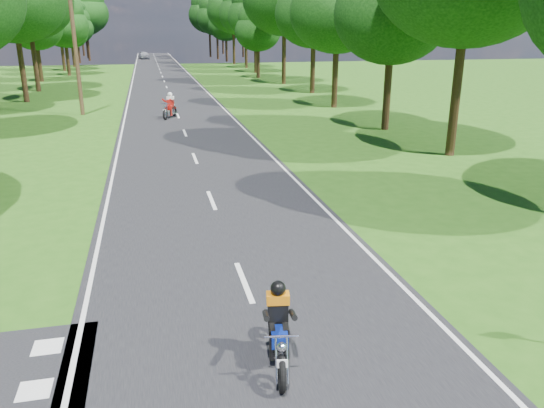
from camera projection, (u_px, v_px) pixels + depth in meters
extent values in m
plane|color=#255212|center=(263.00, 331.00, 9.82)|extent=(160.00, 160.00, 0.00)
cube|color=black|center=(164.00, 81.00, 56.06)|extent=(7.00, 140.00, 0.02)
cube|color=silver|center=(244.00, 282.00, 11.66)|extent=(0.12, 2.00, 0.01)
cube|color=silver|center=(212.00, 200.00, 17.21)|extent=(0.12, 2.00, 0.01)
cube|color=silver|center=(195.00, 158.00, 22.76)|extent=(0.12, 2.00, 0.01)
cube|color=silver|center=(185.00, 133.00, 28.31)|extent=(0.12, 2.00, 0.01)
cube|color=silver|center=(178.00, 116.00, 33.86)|extent=(0.12, 2.00, 0.01)
cube|color=silver|center=(173.00, 103.00, 39.40)|extent=(0.12, 2.00, 0.01)
cube|color=silver|center=(169.00, 94.00, 44.95)|extent=(0.12, 2.00, 0.01)
cube|color=silver|center=(167.00, 87.00, 50.50)|extent=(0.12, 2.00, 0.01)
cube|color=silver|center=(164.00, 81.00, 56.05)|extent=(0.12, 2.00, 0.01)
cube|color=silver|center=(162.00, 77.00, 61.60)|extent=(0.12, 2.00, 0.01)
cube|color=silver|center=(161.00, 73.00, 67.15)|extent=(0.12, 2.00, 0.01)
cube|color=silver|center=(160.00, 69.00, 72.70)|extent=(0.12, 2.00, 0.01)
cube|color=silver|center=(158.00, 66.00, 78.25)|extent=(0.12, 2.00, 0.01)
cube|color=silver|center=(157.00, 64.00, 83.80)|extent=(0.12, 2.00, 0.01)
cube|color=silver|center=(157.00, 62.00, 89.35)|extent=(0.12, 2.00, 0.01)
cube|color=silver|center=(156.00, 60.00, 94.90)|extent=(0.12, 2.00, 0.01)
cube|color=silver|center=(155.00, 58.00, 100.44)|extent=(0.12, 2.00, 0.01)
cube|color=silver|center=(154.00, 56.00, 105.99)|extent=(0.12, 2.00, 0.01)
cube|color=silver|center=(154.00, 55.00, 111.54)|extent=(0.12, 2.00, 0.01)
cube|color=silver|center=(153.00, 54.00, 117.09)|extent=(0.12, 2.00, 0.01)
cube|color=silver|center=(132.00, 82.00, 55.35)|extent=(0.10, 140.00, 0.01)
cube|color=silver|center=(196.00, 81.00, 56.76)|extent=(0.10, 140.00, 0.01)
cube|color=silver|center=(35.00, 390.00, 8.17)|extent=(0.50, 0.50, 0.01)
cube|color=silver|center=(48.00, 347.00, 9.28)|extent=(0.50, 0.50, 0.01)
cylinder|color=black|center=(23.00, 73.00, 39.75)|extent=(0.40, 0.40, 4.32)
cylinder|color=black|center=(35.00, 66.00, 46.58)|extent=(0.40, 0.40, 4.40)
ellipsoid|color=black|center=(26.00, 0.00, 44.87)|extent=(7.71, 7.71, 6.55)
cylinder|color=black|center=(40.00, 66.00, 55.43)|extent=(0.40, 0.40, 3.20)
ellipsoid|color=black|center=(35.00, 26.00, 54.19)|extent=(5.60, 5.60, 4.76)
ellipsoid|color=black|center=(32.00, 10.00, 53.70)|extent=(4.80, 4.80, 4.08)
cylinder|color=black|center=(68.00, 62.00, 62.65)|extent=(0.40, 0.40, 3.22)
ellipsoid|color=black|center=(64.00, 26.00, 61.40)|extent=(5.64, 5.64, 4.79)
ellipsoid|color=black|center=(62.00, 12.00, 60.91)|extent=(4.83, 4.83, 4.11)
cylinder|color=black|center=(63.00, 57.00, 69.44)|extent=(0.40, 0.40, 3.61)
ellipsoid|color=black|center=(59.00, 21.00, 68.04)|extent=(6.31, 6.31, 5.37)
ellipsoid|color=black|center=(57.00, 6.00, 67.48)|extent=(5.41, 5.41, 4.60)
cylinder|color=black|center=(74.00, 57.00, 76.90)|extent=(0.40, 0.40, 2.67)
ellipsoid|color=black|center=(71.00, 34.00, 75.86)|extent=(4.67, 4.67, 3.97)
ellipsoid|color=black|center=(70.00, 24.00, 75.45)|extent=(4.00, 4.00, 3.40)
ellipsoid|color=black|center=(69.00, 15.00, 75.04)|extent=(3.00, 3.00, 2.55)
cylinder|color=black|center=(79.00, 53.00, 85.25)|extent=(0.40, 0.40, 3.09)
ellipsoid|color=black|center=(76.00, 28.00, 84.05)|extent=(5.40, 5.40, 4.59)
ellipsoid|color=black|center=(75.00, 18.00, 83.58)|extent=(4.63, 4.63, 3.93)
ellipsoid|color=black|center=(74.00, 8.00, 83.11)|extent=(3.47, 3.47, 2.95)
cylinder|color=black|center=(88.00, 47.00, 91.26)|extent=(0.40, 0.40, 4.48)
ellipsoid|color=black|center=(85.00, 13.00, 89.52)|extent=(7.84, 7.84, 6.66)
ellipsoid|color=black|center=(83.00, 0.00, 88.84)|extent=(6.72, 6.72, 5.71)
cylinder|color=black|center=(87.00, 47.00, 99.40)|extent=(0.40, 0.40, 4.09)
ellipsoid|color=black|center=(84.00, 19.00, 97.81)|extent=(7.16, 7.16, 6.09)
ellipsoid|color=black|center=(83.00, 7.00, 97.18)|extent=(6.14, 6.14, 5.22)
cylinder|color=black|center=(455.00, 103.00, 22.74)|extent=(0.40, 0.40, 4.56)
cylinder|color=black|center=(387.00, 98.00, 28.89)|extent=(0.40, 0.40, 3.49)
ellipsoid|color=black|center=(393.00, 14.00, 27.53)|extent=(6.12, 6.12, 5.20)
cylinder|color=black|center=(335.00, 81.00, 37.10)|extent=(0.40, 0.40, 3.69)
ellipsoid|color=black|center=(337.00, 12.00, 35.67)|extent=(6.46, 6.46, 5.49)
cylinder|color=black|center=(313.00, 71.00, 45.50)|extent=(0.40, 0.40, 3.74)
ellipsoid|color=black|center=(314.00, 14.00, 44.05)|extent=(6.55, 6.55, 5.57)
cylinder|color=black|center=(284.00, 60.00, 52.95)|extent=(0.40, 0.40, 4.64)
cylinder|color=black|center=(258.00, 65.00, 59.63)|extent=(0.40, 0.40, 2.91)
ellipsoid|color=black|center=(258.00, 31.00, 58.50)|extent=(5.09, 5.09, 4.33)
ellipsoid|color=black|center=(258.00, 18.00, 58.06)|extent=(4.36, 4.36, 3.71)
ellipsoid|color=black|center=(258.00, 4.00, 57.61)|extent=(3.27, 3.27, 2.78)
cylinder|color=black|center=(256.00, 57.00, 66.65)|extent=(0.40, 0.40, 3.88)
ellipsoid|color=black|center=(255.00, 17.00, 65.15)|extent=(6.78, 6.78, 5.77)
ellipsoid|color=black|center=(255.00, 0.00, 64.55)|extent=(5.81, 5.81, 4.94)
cylinder|color=black|center=(246.00, 53.00, 74.51)|extent=(0.40, 0.40, 4.18)
ellipsoid|color=black|center=(246.00, 14.00, 72.89)|extent=(7.31, 7.31, 6.21)
cylinder|color=black|center=(234.00, 49.00, 82.66)|extent=(0.40, 0.40, 4.63)
ellipsoid|color=black|center=(233.00, 10.00, 80.87)|extent=(8.11, 8.11, 6.89)
cylinder|color=black|center=(227.00, 51.00, 89.58)|extent=(0.40, 0.40, 3.36)
ellipsoid|color=black|center=(226.00, 25.00, 88.27)|extent=(5.88, 5.88, 5.00)
ellipsoid|color=black|center=(226.00, 15.00, 87.76)|extent=(5.04, 5.04, 4.29)
ellipsoid|color=black|center=(225.00, 4.00, 87.24)|extent=(3.78, 3.78, 3.21)
cylinder|color=black|center=(218.00, 48.00, 96.03)|extent=(0.40, 0.40, 4.09)
ellipsoid|color=black|center=(217.00, 18.00, 94.45)|extent=(7.15, 7.15, 6.08)
ellipsoid|color=black|center=(216.00, 6.00, 93.82)|extent=(6.13, 6.13, 5.21)
cylinder|color=black|center=(210.00, 45.00, 103.05)|extent=(0.40, 0.40, 4.48)
ellipsoid|color=black|center=(209.00, 15.00, 101.31)|extent=(7.84, 7.84, 6.66)
ellipsoid|color=black|center=(209.00, 3.00, 100.62)|extent=(6.72, 6.72, 5.71)
cylinder|color=black|center=(83.00, 46.00, 107.96)|extent=(0.40, 0.40, 3.84)
ellipsoid|color=black|center=(80.00, 22.00, 106.47)|extent=(6.72, 6.72, 5.71)
ellipsoid|color=black|center=(79.00, 12.00, 105.88)|extent=(5.76, 5.76, 4.90)
ellipsoid|color=black|center=(78.00, 2.00, 105.29)|extent=(4.32, 4.32, 3.67)
cylinder|color=black|center=(223.00, 44.00, 115.95)|extent=(0.40, 0.40, 4.16)
ellipsoid|color=black|center=(222.00, 19.00, 114.34)|extent=(7.28, 7.28, 6.19)
ellipsoid|color=black|center=(222.00, 9.00, 113.70)|extent=(6.24, 6.24, 5.30)
cylinder|color=black|center=(62.00, 50.00, 93.71)|extent=(0.40, 0.40, 3.52)
ellipsoid|color=black|center=(59.00, 24.00, 92.34)|extent=(6.16, 6.16, 5.24)
ellipsoid|color=black|center=(58.00, 13.00, 91.80)|extent=(5.28, 5.28, 4.49)
ellipsoid|color=black|center=(57.00, 3.00, 91.26)|extent=(3.96, 3.96, 3.37)
cylinder|color=black|center=(243.00, 45.00, 103.38)|extent=(0.40, 0.40, 4.48)
ellipsoid|color=black|center=(243.00, 15.00, 101.64)|extent=(7.84, 7.84, 6.66)
ellipsoid|color=black|center=(242.00, 3.00, 100.95)|extent=(6.72, 6.72, 5.71)
cylinder|color=#382616|center=(76.00, 51.00, 33.17)|extent=(0.26, 0.26, 8.00)
imported|color=#ADB0B4|center=(144.00, 55.00, 97.09)|extent=(2.19, 4.30, 1.40)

